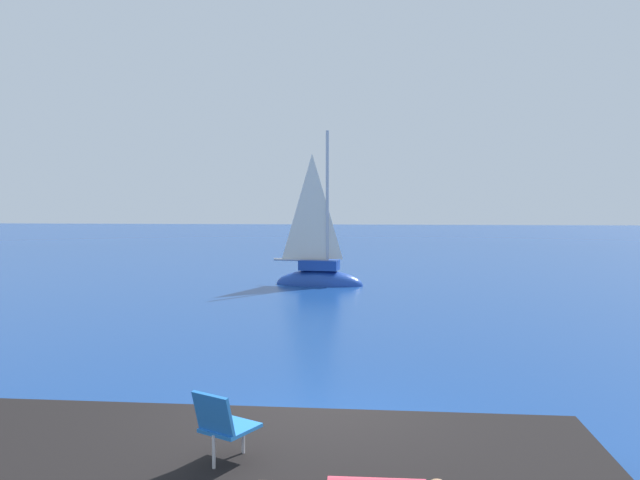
% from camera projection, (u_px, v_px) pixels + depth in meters
% --- Properties ---
extents(ground_plane, '(160.00, 160.00, 0.00)m').
position_uv_depth(ground_plane, '(317.00, 440.00, 8.60)').
color(ground_plane, navy).
extents(boulder_seaward, '(1.03, 1.03, 0.48)m').
position_uv_depth(boulder_seaward, '(438.00, 456.00, 8.06)').
color(boulder_seaward, black).
rests_on(boulder_seaward, ground).
extents(boulder_inland, '(1.46, 1.34, 0.80)m').
position_uv_depth(boulder_inland, '(347.00, 453.00, 8.16)').
color(boulder_inland, black).
rests_on(boulder_inland, ground).
extents(sailboat_near, '(3.64, 1.60, 6.64)m').
position_uv_depth(sailboat_near, '(319.00, 276.00, 24.54)').
color(sailboat_near, '#193D99').
rests_on(sailboat_near, ground).
extents(beach_chair, '(0.71, 0.75, 0.80)m').
position_uv_depth(beach_chair, '(223.00, 423.00, 6.56)').
color(beach_chair, blue).
rests_on(beach_chair, shore_ledge).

